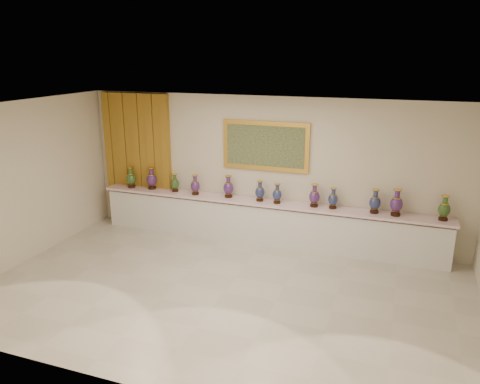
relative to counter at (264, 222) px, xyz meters
The scene contains 16 objects.
ground 2.31m from the counter, 90.00° to the right, with size 8.00×8.00×0.00m, color beige.
room 2.80m from the counter, behind, with size 8.00×8.00×8.00m.
counter is the anchor object (origin of this frame).
vase_0 3.19m from the counter, behind, with size 0.24×0.24×0.47m.
vase_1 2.71m from the counter, behind, with size 0.29×0.29×0.48m.
vase_2 2.14m from the counter, behind, with size 0.22×0.22×0.40m.
vase_3 1.66m from the counter, behind, with size 0.23×0.23×0.43m.
vase_4 1.04m from the counter, behind, with size 0.28×0.28×0.46m.
vase_5 0.66m from the counter, behind, with size 0.23×0.23×0.42m.
vase_6 0.70m from the counter, ahead, with size 0.24×0.24×0.41m.
vase_7 1.22m from the counter, ahead, with size 0.22×0.22×0.46m.
vase_8 1.53m from the counter, ahead, with size 0.24×0.24×0.41m.
vase_9 2.27m from the counter, ahead, with size 0.24×0.24×0.46m.
vase_10 2.64m from the counter, ahead, with size 0.29×0.29×0.51m.
vase_11 3.44m from the counter, ahead, with size 0.24×0.24×0.46m.
label_card 1.90m from the counter, behind, with size 0.10×0.06×0.00m, color white.
Camera 1 is at (2.58, -6.47, 3.82)m, focal length 35.00 mm.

